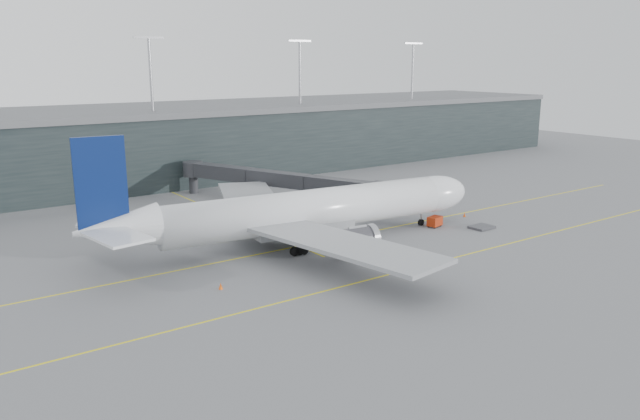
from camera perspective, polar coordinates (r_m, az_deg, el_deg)
ground at (r=86.54m, az=-6.18°, el=-3.24°), size 320.00×320.00×0.00m
taxiline_a at (r=83.21m, az=-4.83°, el=-3.88°), size 160.00×0.25×0.02m
taxiline_b at (r=70.62m, az=1.88°, el=-7.04°), size 160.00×0.25×0.02m
taxiline_lead_main at (r=105.91m, az=-9.15°, el=-0.22°), size 0.25×60.00×0.02m
terminal at (r=137.64m, az=-18.28°, el=5.63°), size 240.00×36.00×29.00m
main_aircraft at (r=85.77m, az=-1.36°, el=-0.12°), size 58.70×54.83×16.46m
jet_bridge at (r=112.23m, az=-3.82°, el=3.08°), size 18.37×43.93×6.12m
gse_cart at (r=96.99m, az=10.45°, el=-1.01°), size 2.64×2.02×1.60m
baggage_dolly at (r=97.76m, az=14.56°, el=-1.52°), size 3.58×2.93×0.34m
uld_a at (r=91.95m, az=-12.71°, el=-1.89°), size 2.40×2.20×1.76m
uld_b at (r=94.96m, az=-11.01°, el=-1.30°), size 2.08×1.69×1.84m
uld_c at (r=95.00m, az=-8.98°, el=-1.24°), size 2.35×2.14×1.74m
cone_nose at (r=104.31m, az=13.07°, el=-0.41°), size 0.47×0.47×0.74m
cone_wing_stbd at (r=77.32m, az=7.57°, el=-5.06°), size 0.42×0.42×0.67m
cone_wing_port at (r=99.34m, az=-3.60°, el=-0.79°), size 0.42×0.42×0.67m
cone_tail at (r=70.70m, az=-9.07°, el=-6.88°), size 0.47×0.47×0.74m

